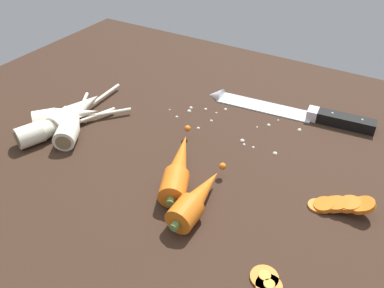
% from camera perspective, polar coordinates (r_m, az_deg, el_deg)
% --- Properties ---
extents(ground_plane, '(1.20, 0.90, 0.04)m').
position_cam_1_polar(ground_plane, '(0.74, 0.79, -1.38)').
color(ground_plane, '#332116').
extents(chefs_knife, '(0.35, 0.07, 0.04)m').
position_cam_1_polar(chefs_knife, '(0.85, 13.11, 4.89)').
color(chefs_knife, silver).
rests_on(chefs_knife, ground_plane).
extents(whole_carrot, '(0.10, 0.19, 0.04)m').
position_cam_1_polar(whole_carrot, '(0.65, -1.95, -3.32)').
color(whole_carrot, orange).
rests_on(whole_carrot, ground_plane).
extents(whole_carrot_second, '(0.04, 0.16, 0.04)m').
position_cam_1_polar(whole_carrot_second, '(0.60, 0.73, -7.83)').
color(whole_carrot_second, orange).
rests_on(whole_carrot_second, ground_plane).
extents(parsnip_front, '(0.12, 0.18, 0.04)m').
position_cam_1_polar(parsnip_front, '(0.79, -16.94, 2.87)').
color(parsnip_front, silver).
rests_on(parsnip_front, ground_plane).
extents(parsnip_mid_left, '(0.05, 0.21, 0.04)m').
position_cam_1_polar(parsnip_mid_left, '(0.83, -16.29, 4.64)').
color(parsnip_mid_left, silver).
rests_on(parsnip_mid_left, ground_plane).
extents(parsnip_mid_right, '(0.14, 0.16, 0.04)m').
position_cam_1_polar(parsnip_mid_right, '(0.81, -17.67, 3.83)').
color(parsnip_mid_right, silver).
rests_on(parsnip_mid_right, ground_plane).
extents(parsnip_back, '(0.09, 0.19, 0.04)m').
position_cam_1_polar(parsnip_back, '(0.79, -19.62, 2.26)').
color(parsnip_back, silver).
rests_on(parsnip_back, ground_plane).
extents(carrot_slice_stack, '(0.09, 0.05, 0.04)m').
position_cam_1_polar(carrot_slice_stack, '(0.64, 20.78, -8.17)').
color(carrot_slice_stack, orange).
rests_on(carrot_slice_stack, ground_plane).
extents(carrot_slice_stray_near, '(0.04, 0.04, 0.01)m').
position_cam_1_polar(carrot_slice_stray_near, '(0.54, 10.40, -18.28)').
color(carrot_slice_stray_near, orange).
rests_on(carrot_slice_stray_near, ground_plane).
extents(carrot_slice_stray_mid, '(0.03, 0.03, 0.01)m').
position_cam_1_polar(carrot_slice_stray_mid, '(0.53, 11.03, -19.33)').
color(carrot_slice_stray_mid, orange).
rests_on(carrot_slice_stray_mid, ground_plane).
extents(mince_crumbs, '(0.27, 0.12, 0.01)m').
position_cam_1_polar(mince_crumbs, '(0.79, 5.86, 2.87)').
color(mince_crumbs, silver).
rests_on(mince_crumbs, ground_plane).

